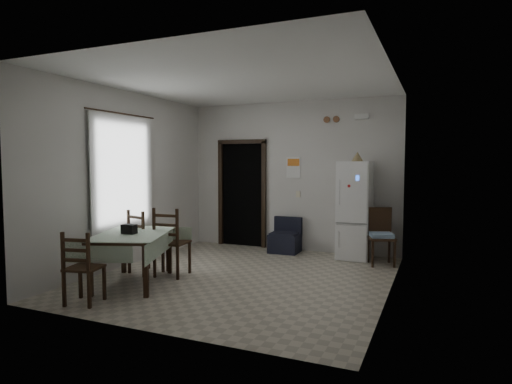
{
  "coord_description": "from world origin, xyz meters",
  "views": [
    {
      "loc": [
        2.67,
        -5.71,
        1.72
      ],
      "look_at": [
        0.0,
        0.5,
        1.25
      ],
      "focal_mm": 30.0,
      "sensor_mm": 36.0,
      "label": 1
    }
  ],
  "objects_px": {
    "dining_table": "(134,259)",
    "dining_chair_far_right": "(172,241)",
    "fridge": "(355,210)",
    "corner_chair": "(381,237)",
    "navy_seat": "(285,235)",
    "dining_chair_far_left": "(146,241)",
    "dining_chair_near_head": "(84,267)"
  },
  "relations": [
    {
      "from": "dining_table",
      "to": "dining_chair_far_right",
      "type": "height_order",
      "value": "dining_chair_far_right"
    },
    {
      "from": "dining_chair_far_right",
      "to": "fridge",
      "type": "bearing_deg",
      "value": -141.05
    },
    {
      "from": "corner_chair",
      "to": "dining_table",
      "type": "bearing_deg",
      "value": -160.22
    },
    {
      "from": "navy_seat",
      "to": "dining_table",
      "type": "relative_size",
      "value": 0.47
    },
    {
      "from": "dining_chair_far_left",
      "to": "dining_chair_near_head",
      "type": "xyz_separation_m",
      "value": [
        0.22,
        -1.48,
        -0.05
      ]
    },
    {
      "from": "dining_table",
      "to": "dining_chair_far_right",
      "type": "distance_m",
      "value": 0.66
    },
    {
      "from": "fridge",
      "to": "dining_chair_far_left",
      "type": "bearing_deg",
      "value": -139.79
    },
    {
      "from": "fridge",
      "to": "navy_seat",
      "type": "height_order",
      "value": "fridge"
    },
    {
      "from": "fridge",
      "to": "corner_chair",
      "type": "bearing_deg",
      "value": -31.24
    },
    {
      "from": "navy_seat",
      "to": "dining_chair_near_head",
      "type": "distance_m",
      "value": 3.97
    },
    {
      "from": "navy_seat",
      "to": "dining_chair_near_head",
      "type": "height_order",
      "value": "dining_chair_near_head"
    },
    {
      "from": "fridge",
      "to": "dining_chair_far_left",
      "type": "relative_size",
      "value": 1.76
    },
    {
      "from": "dining_table",
      "to": "dining_chair_far_left",
      "type": "bearing_deg",
      "value": 90.93
    },
    {
      "from": "fridge",
      "to": "dining_chair_near_head",
      "type": "relative_size",
      "value": 1.93
    },
    {
      "from": "dining_table",
      "to": "dining_chair_far_left",
      "type": "relative_size",
      "value": 1.41
    },
    {
      "from": "fridge",
      "to": "dining_chair_far_left",
      "type": "xyz_separation_m",
      "value": [
        -2.8,
        -2.28,
        -0.37
      ]
    },
    {
      "from": "corner_chair",
      "to": "dining_table",
      "type": "height_order",
      "value": "corner_chair"
    },
    {
      "from": "fridge",
      "to": "dining_chair_near_head",
      "type": "xyz_separation_m",
      "value": [
        -2.58,
        -3.76,
        -0.42
      ]
    },
    {
      "from": "dining_chair_far_left",
      "to": "dining_chair_far_right",
      "type": "relative_size",
      "value": 0.95
    },
    {
      "from": "dining_table",
      "to": "dining_chair_near_head",
      "type": "relative_size",
      "value": 1.55
    },
    {
      "from": "corner_chair",
      "to": "dining_table",
      "type": "xyz_separation_m",
      "value": [
        -3.08,
        -2.53,
        -0.11
      ]
    },
    {
      "from": "dining_table",
      "to": "dining_chair_far_left",
      "type": "xyz_separation_m",
      "value": [
        -0.22,
        0.57,
        0.13
      ]
    },
    {
      "from": "dining_table",
      "to": "dining_chair_near_head",
      "type": "bearing_deg",
      "value": -110.73
    },
    {
      "from": "navy_seat",
      "to": "corner_chair",
      "type": "xyz_separation_m",
      "value": [
        1.82,
        -0.32,
        0.15
      ]
    },
    {
      "from": "fridge",
      "to": "dining_chair_near_head",
      "type": "height_order",
      "value": "fridge"
    },
    {
      "from": "corner_chair",
      "to": "fridge",
      "type": "bearing_deg",
      "value": 128.12
    },
    {
      "from": "fridge",
      "to": "dining_table",
      "type": "distance_m",
      "value": 3.88
    },
    {
      "from": "corner_chair",
      "to": "dining_chair_far_right",
      "type": "bearing_deg",
      "value": -165.32
    },
    {
      "from": "navy_seat",
      "to": "dining_table",
      "type": "height_order",
      "value": "dining_table"
    },
    {
      "from": "dining_chair_far_left",
      "to": "dining_table",
      "type": "bearing_deg",
      "value": 126.95
    },
    {
      "from": "fridge",
      "to": "dining_chair_far_right",
      "type": "bearing_deg",
      "value": -134.94
    },
    {
      "from": "corner_chair",
      "to": "dining_chair_far_left",
      "type": "bearing_deg",
      "value": -168.91
    }
  ]
}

